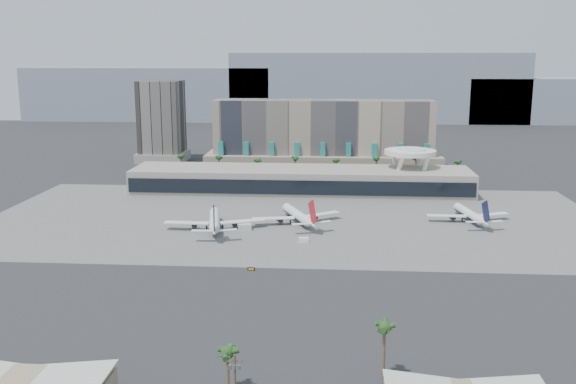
# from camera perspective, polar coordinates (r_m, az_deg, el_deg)

# --- Properties ---
(ground) EXTENTS (900.00, 900.00, 0.00)m
(ground) POSITION_cam_1_polar(r_m,az_deg,el_deg) (219.74, -0.36, -5.97)
(ground) COLOR #232326
(ground) RESTS_ON ground
(apron_pad) EXTENTS (260.00, 130.00, 0.06)m
(apron_pad) POSITION_cam_1_polar(r_m,az_deg,el_deg) (272.42, 0.54, -2.38)
(apron_pad) COLOR #5B5B59
(apron_pad) RESTS_ON ground
(mountain_ridge) EXTENTS (680.00, 60.00, 70.00)m
(mountain_ridge) POSITION_cam_1_polar(r_m,az_deg,el_deg) (679.43, 5.13, 8.83)
(mountain_ridge) COLOR gray
(mountain_ridge) RESTS_ON ground
(hotel) EXTENTS (140.00, 30.00, 42.00)m
(hotel) POSITION_cam_1_polar(r_m,az_deg,el_deg) (386.15, 3.14, 4.44)
(hotel) COLOR tan
(hotel) RESTS_ON ground
(office_tower) EXTENTS (30.00, 30.00, 52.00)m
(office_tower) POSITION_cam_1_polar(r_m,az_deg,el_deg) (425.57, -11.14, 5.78)
(office_tower) COLOR black
(office_tower) RESTS_ON ground
(terminal) EXTENTS (170.00, 32.50, 14.50)m
(terminal) POSITION_cam_1_polar(r_m,az_deg,el_deg) (324.43, 1.15, 1.15)
(terminal) COLOR gray
(terminal) RESTS_ON ground
(saucer_structure) EXTENTS (26.00, 26.00, 21.89)m
(saucer_structure) POSITION_cam_1_polar(r_m,az_deg,el_deg) (330.32, 10.80, 3.23)
(saucer_structure) COLOR white
(saucer_structure) RESTS_ON ground
(palm_row) EXTENTS (157.80, 2.80, 13.10)m
(palm_row) POSITION_cam_1_polar(r_m,az_deg,el_deg) (358.05, 2.56, 2.82)
(palm_row) COLOR brown
(palm_row) RESTS_ON ground
(utility_pole) EXTENTS (3.20, 0.85, 12.00)m
(utility_pole) POSITION_cam_1_polar(r_m,az_deg,el_deg) (129.01, -4.74, -16.18)
(utility_pole) COLOR #4C3826
(utility_pole) RESTS_ON ground
(airliner_left) EXTENTS (39.64, 41.16, 14.32)m
(airliner_left) POSITION_cam_1_polar(r_m,az_deg,el_deg) (256.26, -6.55, -2.57)
(airliner_left) COLOR white
(airliner_left) RESTS_ON ground
(airliner_centre) EXTENTS (36.08, 37.19, 13.64)m
(airliner_centre) POSITION_cam_1_polar(r_m,az_deg,el_deg) (264.23, 0.90, -2.08)
(airliner_centre) COLOR white
(airliner_centre) RESTS_ON ground
(airliner_right) EXTENTS (35.02, 36.38, 12.67)m
(airliner_right) POSITION_cam_1_polar(r_m,az_deg,el_deg) (277.49, 15.85, -1.91)
(airliner_right) COLOR white
(airliner_right) RESTS_ON ground
(service_vehicle_a) EXTENTS (5.56, 3.58, 2.51)m
(service_vehicle_a) POSITION_cam_1_polar(r_m,az_deg,el_deg) (254.93, -3.87, -3.14)
(service_vehicle_a) COLOR silver
(service_vehicle_a) RESTS_ON ground
(service_vehicle_b) EXTENTS (3.75, 2.57, 1.77)m
(service_vehicle_b) POSITION_cam_1_polar(r_m,az_deg,el_deg) (238.69, 1.41, -4.28)
(service_vehicle_b) COLOR white
(service_vehicle_b) RESTS_ON ground
(taxiway_sign) EXTENTS (2.39, 0.41, 1.08)m
(taxiway_sign) POSITION_cam_1_polar(r_m,az_deg,el_deg) (208.52, -3.29, -6.85)
(taxiway_sign) COLOR black
(taxiway_sign) RESTS_ON ground
(near_palm_a) EXTENTS (6.00, 6.00, 10.10)m
(near_palm_a) POSITION_cam_1_polar(r_m,az_deg,el_deg) (136.00, -5.40, -14.55)
(near_palm_a) COLOR brown
(near_palm_a) RESTS_ON ground
(near_palm_b) EXTENTS (6.00, 6.00, 13.14)m
(near_palm_b) POSITION_cam_1_polar(r_m,az_deg,el_deg) (140.62, 8.56, -12.36)
(near_palm_b) COLOR brown
(near_palm_b) RESTS_ON ground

